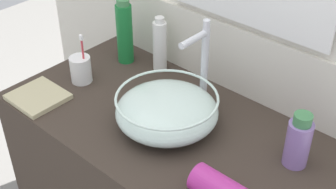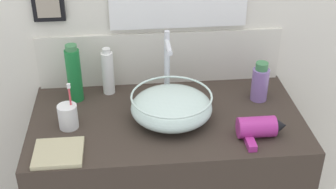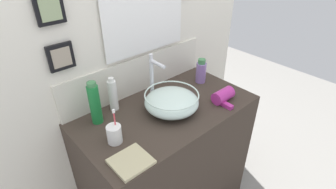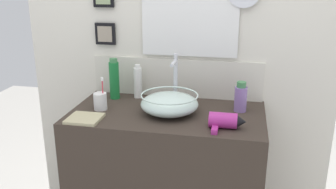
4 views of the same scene
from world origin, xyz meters
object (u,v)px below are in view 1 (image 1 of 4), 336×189
Objects in this scene: soap_dispenser at (298,141)px; hand_towel at (38,97)px; faucet at (202,58)px; spray_bottle at (125,32)px; shampoo_bottle at (160,45)px; toothbrush_cup at (81,69)px; glass_bowl_sink at (167,110)px.

hand_towel is at bearing -159.42° from soap_dispenser.
soap_dispenser reaches higher than hand_towel.
faucet is at bearing 39.88° from hand_towel.
spray_bottle is 0.38m from hand_towel.
faucet is at bearing -3.52° from spray_bottle.
faucet is 0.55m from hand_towel.
shampoo_bottle is 0.83× the size of spray_bottle.
soap_dispenser is 0.62m from shampoo_bottle.
toothbrush_cup is at bearing -94.25° from spray_bottle.
spray_bottle is 1.45× the size of hand_towel.
shampoo_bottle is at bearing 67.37° from hand_towel.
faucet is 1.60× the size of toothbrush_cup.
faucet is at bearing -15.41° from shampoo_bottle.
faucet reaches higher than spray_bottle.
faucet is 0.37m from spray_bottle.
soap_dispenser is (0.75, 0.13, 0.03)m from toothbrush_cup.
shampoo_bottle is (-0.61, 0.11, 0.02)m from soap_dispenser.
spray_bottle reaches higher than soap_dispenser.
spray_bottle reaches higher than hand_towel.
faucet is 1.73× the size of hand_towel.
soap_dispenser is 0.82× the size of shampoo_bottle.
faucet is 1.43× the size of shampoo_bottle.
faucet reaches higher than soap_dispenser.
glass_bowl_sink is at bearing -163.00° from soap_dispenser.
glass_bowl_sink is 1.84× the size of hand_towel.
spray_bottle is at bearing -161.95° from shampoo_bottle.
soap_dispenser is at bearing 17.00° from glass_bowl_sink.
shampoo_bottle reaches higher than toothbrush_cup.
glass_bowl_sink is at bearing -43.66° from shampoo_bottle.
shampoo_bottle is at bearing 169.35° from soap_dispenser.
faucet is at bearing 172.50° from soap_dispenser.
spray_bottle reaches higher than glass_bowl_sink.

